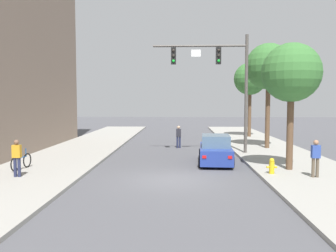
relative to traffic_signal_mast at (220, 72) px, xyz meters
The scene contains 13 objects.
ground_plane 9.52m from the traffic_signal_mast, 111.72° to the right, with size 120.00×120.00×0.00m, color #4C4C51.
sidewalk_left 13.04m from the traffic_signal_mast, 142.10° to the right, with size 5.00×60.00×0.15m, color #99968E.
sidewalk_right 9.70m from the traffic_signal_mast, 64.00° to the right, with size 5.00×60.00×0.15m, color #99968E.
traffic_signal_mast is the anchor object (origin of this frame).
car_lead_blue 5.59m from the traffic_signal_mast, 100.04° to the right, with size 2.03×4.33×1.60m.
pedestrian_sidewalk_left_walker 13.04m from the traffic_signal_mast, 141.71° to the right, with size 0.36×0.22×1.64m.
pedestrian_crossing_road 6.06m from the traffic_signal_mast, 129.21° to the left, with size 0.36×0.22×1.64m.
pedestrian_sidewalk_right_walker 9.09m from the traffic_signal_mast, 65.22° to the right, with size 0.36×0.22×1.64m.
bicycle_leaning 12.79m from the traffic_signal_mast, 149.72° to the right, with size 0.27×1.76×0.98m.
fire_hydrant 8.33m from the traffic_signal_mast, 75.79° to the right, with size 0.48×0.24×0.72m.
street_tree_nearest 6.21m from the traffic_signal_mast, 63.24° to the right, with size 2.83×2.83×6.10m.
street_tree_second 4.41m from the traffic_signal_mast, 33.47° to the left, with size 3.22×3.22×7.34m.
street_tree_third 11.08m from the traffic_signal_mast, 69.19° to the left, with size 2.98×2.98×6.85m.
Camera 1 is at (0.37, -15.44, 3.49)m, focal length 37.90 mm.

